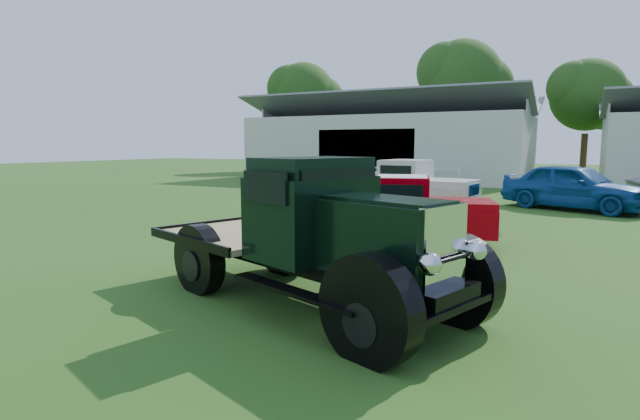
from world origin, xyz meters
The scene contains 10 objects.
ground centered at (0.00, 0.00, 0.00)m, with size 120.00×120.00×0.00m, color #3C6220.
shed_left centered at (-7.00, 26.00, 2.80)m, with size 18.80×10.20×5.60m, color beige, non-canonical shape.
fence_rail centered at (-8.00, 20.00, 0.60)m, with size 14.20×0.16×1.20m, color white, non-canonical shape.
tree_a centered at (-18.00, 33.00, 5.25)m, with size 6.30×6.30×10.50m, color #1B3F11, non-canonical shape.
tree_b centered at (-4.00, 34.00, 5.75)m, with size 6.90×6.90×11.50m, color #1B3F11, non-canonical shape.
tree_c centered at (5.00, 33.00, 4.50)m, with size 5.40×5.40×9.00m, color #1B3F11, non-canonical shape.
vintage_flatbed centered at (1.28, -1.28, 1.08)m, with size 5.48×2.17×2.17m, color black, non-canonical shape.
red_pickup centered at (1.02, 3.58, 0.82)m, with size 4.51×1.73×1.65m, color #B1000B, non-canonical shape.
white_pickup centered at (-0.48, 8.58, 0.91)m, with size 4.94×1.92×1.82m, color beige, non-canonical shape.
misc_car_blue centered at (4.66, 12.61, 0.85)m, with size 2.00×4.97×1.69m, color navy.
Camera 1 is at (4.76, -7.59, 2.35)m, focal length 28.00 mm.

